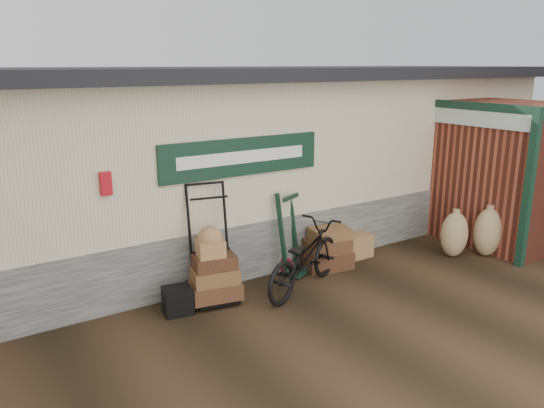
# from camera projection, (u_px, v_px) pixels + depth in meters

# --- Properties ---
(ground) EXTENTS (80.00, 80.00, 0.00)m
(ground) POSITION_uv_depth(u_px,v_px,m) (297.00, 299.00, 7.58)
(ground) COLOR black
(ground) RESTS_ON ground
(station_building) EXTENTS (14.40, 4.10, 3.20)m
(station_building) POSITION_uv_depth(u_px,v_px,m) (207.00, 160.00, 9.37)
(station_building) COLOR #4C4C47
(station_building) RESTS_ON ground
(brick_outbuilding) EXTENTS (1.71, 4.51, 2.62)m
(brick_outbuilding) POSITION_uv_depth(u_px,v_px,m) (450.00, 164.00, 10.71)
(brick_outbuilding) COLOR maroon
(brick_outbuilding) RESTS_ON ground
(porter_trolley) EXTENTS (0.96, 0.79, 1.69)m
(porter_trolley) POSITION_uv_depth(u_px,v_px,m) (210.00, 242.00, 7.41)
(porter_trolley) COLOR black
(porter_trolley) RESTS_ON ground
(green_barrow) EXTENTS (0.61, 0.58, 1.34)m
(green_barrow) POSITION_uv_depth(u_px,v_px,m) (290.00, 233.00, 8.35)
(green_barrow) COLOR black
(green_barrow) RESTS_ON ground
(suitcase_stack) EXTENTS (0.86, 0.63, 0.70)m
(suitcase_stack) POSITION_uv_depth(u_px,v_px,m) (327.00, 248.00, 8.65)
(suitcase_stack) COLOR #391A12
(suitcase_stack) RESTS_ON ground
(wicker_hamper) EXTENTS (0.63, 0.42, 0.41)m
(wicker_hamper) POSITION_uv_depth(u_px,v_px,m) (353.00, 246.00, 9.19)
(wicker_hamper) COLOR #915C3A
(wicker_hamper) RESTS_ON ground
(black_trunk) EXTENTS (0.42, 0.37, 0.37)m
(black_trunk) POSITION_uv_depth(u_px,v_px,m) (177.00, 300.00, 7.11)
(black_trunk) COLOR black
(black_trunk) RESTS_ON ground
(bicycle) EXTENTS (1.36, 2.02, 1.11)m
(bicycle) POSITION_uv_depth(u_px,v_px,m) (304.00, 254.00, 7.76)
(bicycle) COLOR black
(bicycle) RESTS_ON ground
(burlap_sack_left) EXTENTS (0.54, 0.47, 0.80)m
(burlap_sack_left) POSITION_uv_depth(u_px,v_px,m) (454.00, 234.00, 9.17)
(burlap_sack_left) COLOR olive
(burlap_sack_left) RESTS_ON ground
(burlap_sack_right) EXTENTS (0.54, 0.45, 0.86)m
(burlap_sack_right) POSITION_uv_depth(u_px,v_px,m) (488.00, 232.00, 9.20)
(burlap_sack_right) COLOR olive
(burlap_sack_right) RESTS_ON ground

